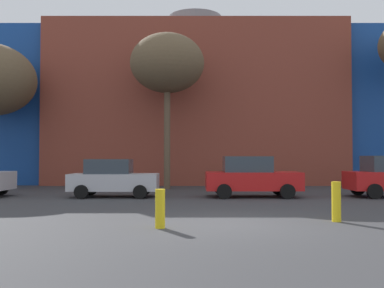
{
  "coord_description": "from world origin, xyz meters",
  "views": [
    {
      "loc": [
        -0.97,
        -11.08,
        1.71
      ],
      "look_at": [
        -0.98,
        8.92,
        2.34
      ],
      "focal_mm": 40.02,
      "sensor_mm": 36.0,
      "label": 1
    }
  ],
  "objects": [
    {
      "name": "bollard_yellow_1",
      "position": [
        -1.74,
        -0.68,
        0.47
      ],
      "size": [
        0.24,
        0.24,
        0.95
      ],
      "primitive_type": "cylinder",
      "color": "yellow",
      "rests_on": "ground_plane"
    },
    {
      "name": "parked_car_1",
      "position": [
        -4.4,
        7.48,
        0.82
      ],
      "size": [
        3.78,
        1.86,
        1.64
      ],
      "color": "silver",
      "rests_on": "ground_plane"
    },
    {
      "name": "building_backdrop",
      "position": [
        -0.73,
        21.05,
        5.16
      ],
      "size": [
        35.76,
        12.74,
        12.34
      ],
      "color": "brown",
      "rests_on": "ground_plane"
    },
    {
      "name": "bollard_yellow_0",
      "position": [
        2.89,
        0.38,
        0.53
      ],
      "size": [
        0.24,
        0.24,
        1.06
      ],
      "primitive_type": "cylinder",
      "color": "yellow",
      "rests_on": "ground_plane"
    },
    {
      "name": "ground_plane",
      "position": [
        0.0,
        0.0,
        0.0
      ],
      "size": [
        200.0,
        200.0,
        0.0
      ],
      "primitive_type": "plane",
      "color": "#38383A"
    },
    {
      "name": "parked_car_2",
      "position": [
        1.6,
        7.48,
        0.88
      ],
      "size": [
        4.07,
        2.0,
        1.76
      ],
      "color": "red",
      "rests_on": "ground_plane"
    },
    {
      "name": "bare_tree_1",
      "position": [
        -2.33,
        12.25,
        6.85
      ],
      "size": [
        4.07,
        4.07,
        8.53
      ],
      "color": "brown",
      "rests_on": "ground_plane"
    }
  ]
}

